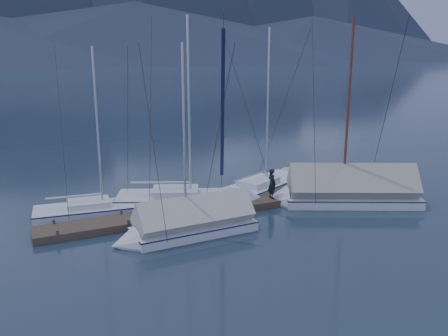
{
  "coord_description": "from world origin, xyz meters",
  "views": [
    {
      "loc": [
        -9.46,
        -18.4,
        7.92
      ],
      "look_at": [
        0.0,
        2.0,
        2.2
      ],
      "focal_mm": 38.0,
      "sensor_mm": 36.0,
      "label": 1
    }
  ],
  "objects_px": {
    "sailboat_open_left": "(113,209)",
    "sailboat_open_right": "(271,184)",
    "person": "(272,184)",
    "sailboat_open_mid": "(201,200)",
    "sailboat_covered_near": "(339,194)",
    "sailboat_covered_far": "(183,226)"
  },
  "relations": [
    {
      "from": "sailboat_open_mid",
      "to": "sailboat_open_left",
      "type": "bearing_deg",
      "value": 171.64
    },
    {
      "from": "person",
      "to": "sailboat_covered_near",
      "type": "bearing_deg",
      "value": -111.72
    },
    {
      "from": "sailboat_open_left",
      "to": "sailboat_open_mid",
      "type": "distance_m",
      "value": 4.54
    },
    {
      "from": "person",
      "to": "sailboat_open_mid",
      "type": "bearing_deg",
      "value": 62.89
    },
    {
      "from": "sailboat_open_left",
      "to": "person",
      "type": "distance_m",
      "value": 8.17
    },
    {
      "from": "sailboat_open_right",
      "to": "sailboat_open_left",
      "type": "bearing_deg",
      "value": -177.78
    },
    {
      "from": "sailboat_open_left",
      "to": "sailboat_covered_near",
      "type": "relative_size",
      "value": 0.85
    },
    {
      "from": "sailboat_open_mid",
      "to": "sailboat_covered_near",
      "type": "height_order",
      "value": "sailboat_open_mid"
    },
    {
      "from": "sailboat_open_left",
      "to": "sailboat_covered_near",
      "type": "xyz_separation_m",
      "value": [
        11.1,
        -3.64,
        0.36
      ]
    },
    {
      "from": "sailboat_open_left",
      "to": "sailboat_covered_far",
      "type": "xyz_separation_m",
      "value": [
        2.13,
        -4.4,
        0.28
      ]
    },
    {
      "from": "sailboat_open_right",
      "to": "sailboat_covered_near",
      "type": "height_order",
      "value": "sailboat_covered_near"
    },
    {
      "from": "sailboat_covered_near",
      "to": "person",
      "type": "bearing_deg",
      "value": 158.5
    },
    {
      "from": "sailboat_open_mid",
      "to": "sailboat_covered_far",
      "type": "height_order",
      "value": "sailboat_open_mid"
    },
    {
      "from": "sailboat_open_right",
      "to": "person",
      "type": "xyz_separation_m",
      "value": [
        -1.54,
        -2.68,
        0.95
      ]
    },
    {
      "from": "sailboat_open_mid",
      "to": "sailboat_open_right",
      "type": "height_order",
      "value": "sailboat_open_mid"
    },
    {
      "from": "sailboat_open_left",
      "to": "person",
      "type": "xyz_separation_m",
      "value": [
        7.77,
        -2.32,
        0.97
      ]
    },
    {
      "from": "sailboat_open_left",
      "to": "sailboat_covered_far",
      "type": "height_order",
      "value": "sailboat_covered_far"
    },
    {
      "from": "sailboat_open_mid",
      "to": "person",
      "type": "relative_size",
      "value": 6.63
    },
    {
      "from": "sailboat_open_right",
      "to": "sailboat_covered_near",
      "type": "relative_size",
      "value": 0.95
    },
    {
      "from": "sailboat_open_left",
      "to": "sailboat_open_right",
      "type": "relative_size",
      "value": 0.89
    },
    {
      "from": "sailboat_covered_near",
      "to": "person",
      "type": "xyz_separation_m",
      "value": [
        -3.33,
        1.31,
        0.61
      ]
    },
    {
      "from": "sailboat_open_mid",
      "to": "sailboat_covered_far",
      "type": "distance_m",
      "value": 4.43
    }
  ]
}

